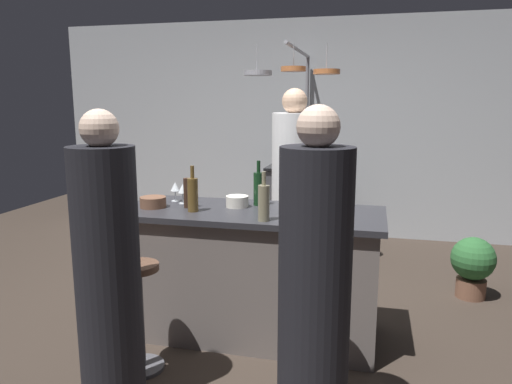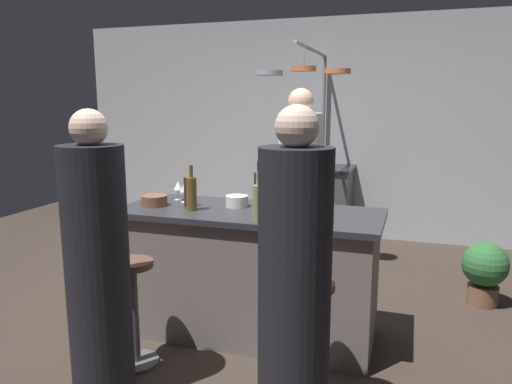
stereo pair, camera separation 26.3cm
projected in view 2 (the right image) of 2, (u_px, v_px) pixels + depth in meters
name	position (u px, v px, depth m)	size (l,w,h in m)	color
ground_plane	(249.00, 332.00, 3.46)	(9.00, 9.00, 0.00)	#382D26
back_wall	(325.00, 129.00, 5.88)	(6.40, 0.16, 2.60)	#B2B7BC
kitchen_island	(249.00, 272.00, 3.38)	(1.80, 0.72, 0.90)	slate
stove_range	(317.00, 204.00, 5.67)	(0.80, 0.64, 0.89)	#47474C
chef	(299.00, 201.00, 4.05)	(0.37, 0.37, 1.74)	white
bar_stool_right	(310.00, 334.00, 2.64)	(0.28, 0.28, 0.68)	#4C4C51
guest_right	(294.00, 293.00, 2.25)	(0.34, 0.34, 1.62)	black
bar_stool_left	(134.00, 308.00, 2.98)	(0.28, 0.28, 0.68)	#4C4C51
guest_left	(98.00, 271.00, 2.57)	(0.34, 0.34, 1.60)	black
overhead_pot_rack	(309.00, 95.00, 4.88)	(0.91, 1.47, 2.17)	gray
potted_plant	(485.00, 269.00, 3.89)	(0.36, 0.36, 0.52)	brown
pepper_mill	(187.00, 192.00, 3.39)	(0.05, 0.05, 0.21)	#382319
wine_bottle_red	(259.00, 188.00, 3.43)	(0.07, 0.07, 0.32)	#143319
wine_bottle_green	(317.00, 189.00, 3.35)	(0.07, 0.07, 0.33)	#193D23
wine_bottle_amber	(192.00, 193.00, 3.27)	(0.07, 0.07, 0.31)	brown
wine_bottle_white	(258.00, 202.00, 2.98)	(0.07, 0.07, 0.31)	gray
wine_glass_by_chef	(185.00, 188.00, 3.53)	(0.07, 0.07, 0.15)	silver
wine_glass_near_left_guest	(178.00, 186.00, 3.61)	(0.07, 0.07, 0.15)	silver
mixing_bowl_wooden	(154.00, 200.00, 3.44)	(0.18, 0.18, 0.07)	brown
mixing_bowl_ceramic	(237.00, 201.00, 3.40)	(0.16, 0.16, 0.08)	silver
mixing_bowl_steel	(316.00, 210.00, 3.13)	(0.16, 0.16, 0.08)	#B7B7BC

